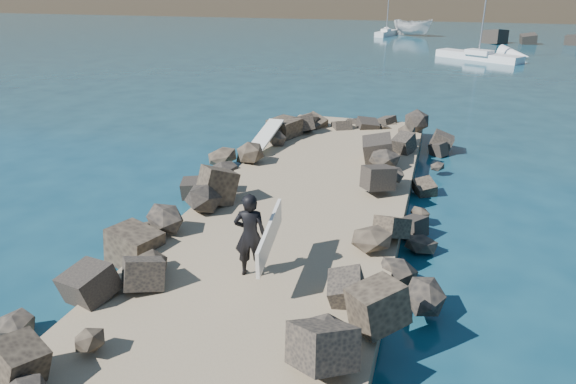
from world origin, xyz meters
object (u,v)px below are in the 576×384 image
boat_imported (413,27)px  surfer_with_board (253,235)px  sailboat_b (386,33)px  surfboard_resting (267,137)px

boat_imported → surfer_with_board: surfer_with_board is taller
surfer_with_board → sailboat_b: 63.66m
boat_imported → surfer_with_board: (1.03, -64.54, 0.46)m
surfboard_resting → surfer_with_board: bearing=-71.3°
surfer_with_board → boat_imported: bearing=90.9°
sailboat_b → boat_imported: bearing=17.4°
boat_imported → sailboat_b: bearing=134.5°
surfboard_resting → boat_imported: 55.42m
boat_imported → sailboat_b: size_ratio=0.83×
surfboard_resting → boat_imported: boat_imported is taller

